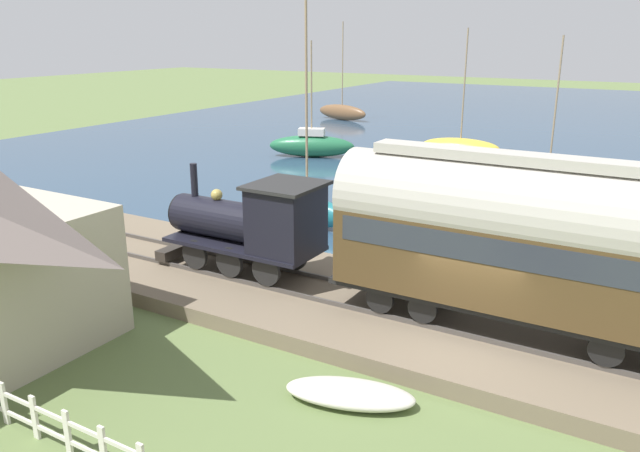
{
  "coord_description": "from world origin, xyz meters",
  "views": [
    {
      "loc": [
        -13.66,
        -3.82,
        7.55
      ],
      "look_at": [
        2.85,
        5.85,
        1.63
      ],
      "focal_mm": 35.0,
      "sensor_mm": 36.0,
      "label": 1
    }
  ],
  "objects": [
    {
      "name": "sailboat_yellow",
      "position": [
        25.44,
        8.56,
        0.59
      ],
      "size": [
        2.02,
        5.14,
        7.89
      ],
      "rotation": [
        0.0,
        0.0,
        0.07
      ],
      "color": "gold",
      "rests_on": "harbor_water"
    },
    {
      "name": "passenger_coach",
      "position": [
        0.75,
        -0.93,
        2.98
      ],
      "size": [
        2.23,
        9.45,
        4.38
      ],
      "color": "black",
      "rests_on": "rail_embankment"
    },
    {
      "name": "harbor_water",
      "position": [
        43.93,
        0.0,
        0.0
      ],
      "size": [
        80.0,
        80.0,
        0.01
      ],
      "color": "#2D4760",
      "rests_on": "ground"
    },
    {
      "name": "sailboat_brown",
      "position": [
        36.81,
        23.41,
        0.73
      ],
      "size": [
        2.29,
        5.64,
        8.56
      ],
      "rotation": [
        0.0,
        0.0,
        -0.24
      ],
      "color": "brown",
      "rests_on": "harbor_water"
    },
    {
      "name": "beached_dinghy",
      "position": [
        -3.32,
        1.5,
        0.22
      ],
      "size": [
        1.88,
        3.0,
        0.44
      ],
      "color": "beige",
      "rests_on": "ground"
    },
    {
      "name": "sailboat_black",
      "position": [
        20.4,
        2.08,
        0.5
      ],
      "size": [
        2.8,
        4.19,
        7.47
      ],
      "rotation": [
        0.0,
        0.0,
        0.39
      ],
      "color": "black",
      "rests_on": "harbor_water"
    },
    {
      "name": "sailboat_teal",
      "position": [
        7.29,
        9.06,
        0.74
      ],
      "size": [
        1.65,
        4.19,
        9.12
      ],
      "rotation": [
        0.0,
        0.0,
        -0.16
      ],
      "color": "#1E707A",
      "rests_on": "harbor_water"
    },
    {
      "name": "ground_plane",
      "position": [
        0.0,
        0.0,
        0.0
      ],
      "size": [
        200.0,
        200.0,
        0.0
      ],
      "primitive_type": "plane",
      "color": "#607542"
    },
    {
      "name": "sailboat_green",
      "position": [
        20.09,
        16.56,
        0.76
      ],
      "size": [
        3.41,
        5.58,
        7.14
      ],
      "rotation": [
        0.0,
        0.0,
        0.4
      ],
      "color": "#236B42",
      "rests_on": "harbor_water"
    },
    {
      "name": "rowboat_mid_harbor",
      "position": [
        13.4,
        -2.51,
        0.2
      ],
      "size": [
        1.88,
        2.33,
        0.39
      ],
      "rotation": [
        0.0,
        0.0,
        0.58
      ],
      "color": "#B7B2A3",
      "rests_on": "harbor_water"
    },
    {
      "name": "steam_locomotive",
      "position": [
        0.75,
        6.93,
        2.15
      ],
      "size": [
        2.08,
        5.46,
        3.14
      ],
      "color": "black",
      "rests_on": "rail_embankment"
    },
    {
      "name": "rowboat_near_shore",
      "position": [
        5.63,
        -2.11,
        0.17
      ],
      "size": [
        2.4,
        2.57,
        0.33
      ],
      "rotation": [
        0.0,
        0.0,
        -0.71
      ],
      "color": "silver",
      "rests_on": "harbor_water"
    },
    {
      "name": "rail_embankment",
      "position": [
        0.75,
        0.0,
        0.22
      ],
      "size": [
        5.77,
        56.0,
        0.56
      ],
      "color": "#756651",
      "rests_on": "ground"
    }
  ]
}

